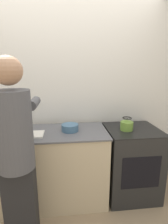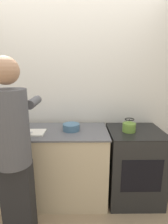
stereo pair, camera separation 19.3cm
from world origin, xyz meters
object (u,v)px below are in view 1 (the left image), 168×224
kettle (127,125)px  cutting_board (27,135)px  person (17,151)px  oven (131,162)px  knife (21,134)px

kettle → cutting_board: bearing=-176.5°
person → oven: bearing=23.6°
oven → person: size_ratio=0.52×
cutting_board → kettle: size_ratio=2.39×
person → knife: 0.45m
oven → kettle: size_ratio=5.77×
oven → cutting_board: bearing=-175.4°
oven → person: person is taller
cutting_board → knife: 0.06m
kettle → oven: bearing=17.7°
person → kettle: (1.16, 0.52, 0.02)m
oven → kettle: bearing=-162.3°
oven → person: 1.46m
oven → knife: size_ratio=4.02×
cutting_board → kettle: bearing=3.5°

